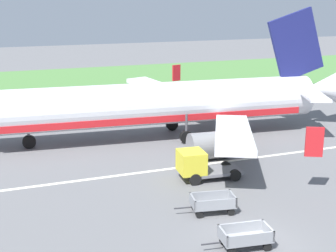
{
  "coord_description": "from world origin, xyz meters",
  "views": [
    {
      "loc": [
        -12.03,
        -19.29,
        12.13
      ],
      "look_at": [
        0.42,
        13.48,
        2.8
      ],
      "focal_mm": 51.7,
      "sensor_mm": 36.0,
      "label": 1
    }
  ],
  "objects": [
    {
      "name": "baggage_cart_second_in_row",
      "position": [
        -0.4,
        4.03,
        0.6
      ],
      "size": [
        3.62,
        1.82,
        1.07
      ],
      "color": "gray",
      "rests_on": "ground"
    },
    {
      "name": "ground_plane",
      "position": [
        0.0,
        0.0,
        0.0
      ],
      "size": [
        220.0,
        220.0,
        0.0
      ],
      "primitive_type": "plane",
      "color": "slate"
    },
    {
      "name": "grass_strip",
      "position": [
        0.0,
        52.2,
        0.03
      ],
      "size": [
        220.0,
        28.0,
        0.06
      ],
      "primitive_type": "cube",
      "color": "#518442",
      "rests_on": "ground"
    },
    {
      "name": "airplane",
      "position": [
        2.31,
        19.7,
        3.05
      ],
      "size": [
        37.67,
        30.27,
        11.34
      ],
      "color": "silver",
      "rests_on": "ground"
    },
    {
      "name": "service_truck_beside_carts",
      "position": [
        0.97,
        9.12,
        1.1
      ],
      "size": [
        4.54,
        2.35,
        2.1
      ],
      "color": "slate",
      "rests_on": "ground"
    },
    {
      "name": "baggage_cart_nearest",
      "position": [
        -0.66,
        -0.23,
        0.6
      ],
      "size": [
        3.61,
        1.7,
        1.07
      ],
      "color": "gray",
      "rests_on": "ground"
    },
    {
      "name": "apron_stripe",
      "position": [
        0.0,
        11.85,
        0.01
      ],
      "size": [
        120.0,
        0.36,
        0.01
      ],
      "primitive_type": "cube",
      "color": "silver",
      "rests_on": "ground"
    }
  ]
}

